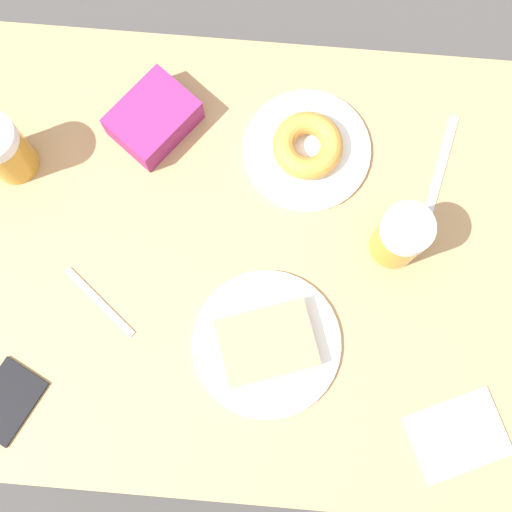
# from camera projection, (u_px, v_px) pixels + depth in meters

# --- Properties ---
(ground_plane) EXTENTS (8.00, 8.00, 0.00)m
(ground_plane) POSITION_uv_depth(u_px,v_px,m) (256.00, 307.00, 1.96)
(ground_plane) COLOR #474442
(table) EXTENTS (0.84, 1.05, 0.71)m
(table) POSITION_uv_depth(u_px,v_px,m) (256.00, 264.00, 1.32)
(table) COLOR tan
(table) RESTS_ON ground_plane
(plate_with_cake) EXTENTS (0.26, 0.26, 0.04)m
(plate_with_cake) POSITION_uv_depth(u_px,v_px,m) (267.00, 343.00, 1.22)
(plate_with_cake) COLOR white
(plate_with_cake) RESTS_ON table
(plate_with_donut) EXTENTS (0.23, 0.23, 0.05)m
(plate_with_donut) POSITION_uv_depth(u_px,v_px,m) (307.00, 148.00, 1.29)
(plate_with_donut) COLOR white
(plate_with_donut) RESTS_ON table
(beer_mug_left) EXTENTS (0.09, 0.09, 0.14)m
(beer_mug_left) POSITION_uv_depth(u_px,v_px,m) (401.00, 237.00, 1.20)
(beer_mug_left) COLOR #C68C23
(beer_mug_left) RESTS_ON table
(beer_mug_center) EXTENTS (0.09, 0.09, 0.14)m
(beer_mug_center) POSITION_uv_depth(u_px,v_px,m) (3.00, 149.00, 1.23)
(beer_mug_center) COLOR #C68C23
(beer_mug_center) RESTS_ON table
(napkin_folded) EXTENTS (0.17, 0.19, 0.00)m
(napkin_folded) POSITION_uv_depth(u_px,v_px,m) (458.00, 435.00, 1.20)
(napkin_folded) COLOR white
(napkin_folded) RESTS_ON table
(fork) EXTENTS (0.11, 0.14, 0.00)m
(fork) POSITION_uv_depth(u_px,v_px,m) (100.00, 302.00, 1.25)
(fork) COLOR silver
(fork) RESTS_ON table
(knife) EXTENTS (0.21, 0.06, 0.00)m
(knife) POSITION_uv_depth(u_px,v_px,m) (440.00, 170.00, 1.30)
(knife) COLOR silver
(knife) RESTS_ON table
(passport_near_edge) EXTENTS (0.15, 0.14, 0.01)m
(passport_near_edge) POSITION_uv_depth(u_px,v_px,m) (7.00, 402.00, 1.21)
(passport_near_edge) COLOR black
(passport_near_edge) RESTS_ON table
(blue_pouch) EXTENTS (0.18, 0.18, 0.07)m
(blue_pouch) POSITION_uv_depth(u_px,v_px,m) (154.00, 119.00, 1.28)
(blue_pouch) COLOR #8C2366
(blue_pouch) RESTS_ON table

